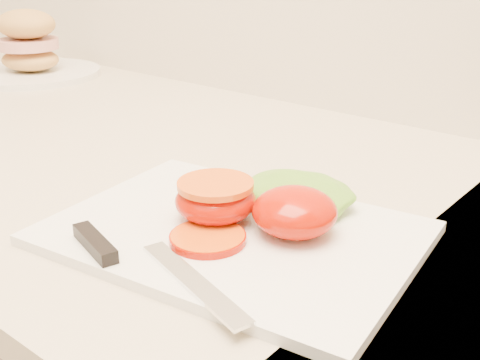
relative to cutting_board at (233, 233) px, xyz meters
The scene contains 7 objects.
cutting_board is the anchor object (origin of this frame).
tomato_half_dome 0.06m from the cutting_board, 30.34° to the left, with size 0.08×0.08×0.04m, color #B11400.
tomato_half_cut 0.04m from the cutting_board, 169.81° to the left, with size 0.08×0.08×0.04m.
tomato_slice_0 0.03m from the cutting_board, 91.01° to the right, with size 0.07×0.07×0.01m, color orange.
lettuce_leaf_0 0.08m from the cutting_board, 77.10° to the left, with size 0.12×0.08×0.03m, color #75BB31.
knife 0.10m from the cutting_board, 104.02° to the right, with size 0.21×0.06×0.01m.
sandwich_plate 0.81m from the cutting_board, 159.90° to the left, with size 0.27×0.27×0.13m.
Camera 1 is at (0.36, 1.18, 1.19)m, focal length 45.00 mm.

